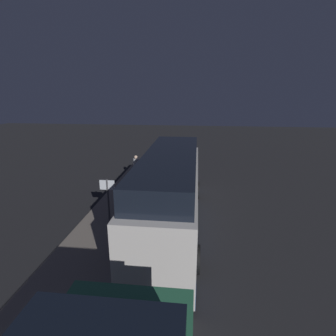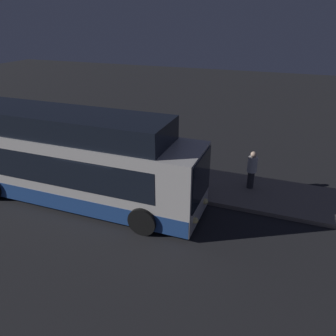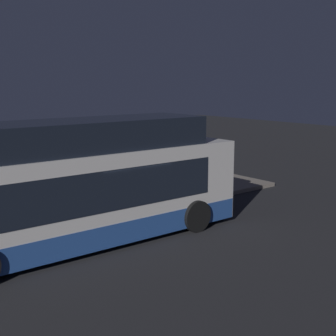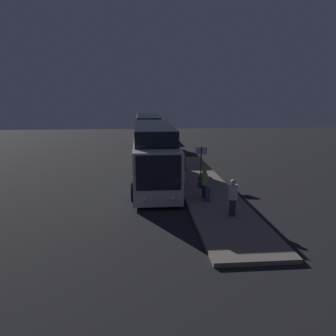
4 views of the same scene
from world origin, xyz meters
The scene contains 9 objects.
ground centered at (0.00, 0.00, 0.00)m, with size 80.00×80.00×0.00m, color #232326.
platform centered at (0.00, 3.17, 0.09)m, with size 20.00×3.14×0.18m.
bus_lead centered at (-1.52, 0.09, 1.75)m, with size 11.24×2.87×3.90m.
passenger_boarding centered at (-0.86, 1.99, 1.21)m, with size 0.54×0.37×1.86m.
passenger_waiting centered at (2.75, 2.67, 1.07)m, with size 0.60×0.58×1.65m.
passenger_with_bags centered at (5.56, 3.48, 1.13)m, with size 0.56×0.56×1.77m.
suitcase centered at (3.30, 2.75, 0.56)m, with size 0.33×0.21×0.99m.
sign_post centered at (-1.52, 3.29, 1.64)m, with size 0.10×0.77×2.25m.
trash_bin centered at (0.48, 2.99, 0.50)m, with size 0.44×0.44×0.65m.
Camera 2 is at (6.74, -10.18, 7.32)m, focal length 35.00 mm.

